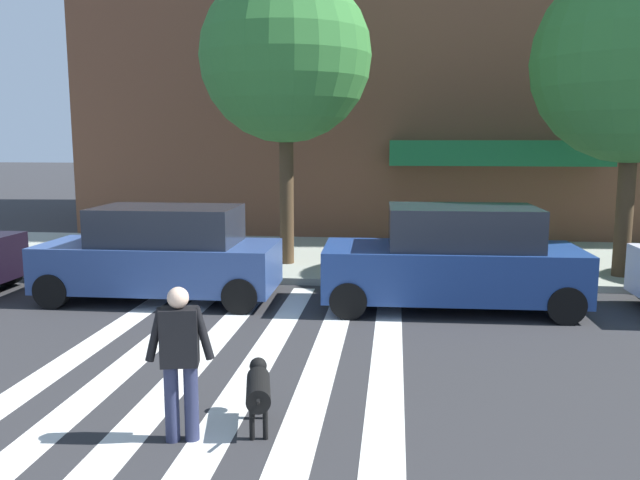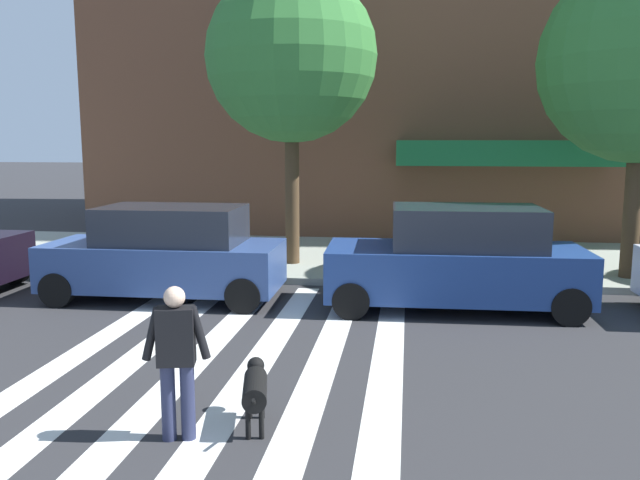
% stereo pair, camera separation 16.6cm
% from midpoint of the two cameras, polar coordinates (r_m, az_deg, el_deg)
% --- Properties ---
extents(ground_plane, '(160.00, 160.00, 0.00)m').
position_cam_midpoint_polar(ground_plane, '(6.92, -9.06, -17.91)').
color(ground_plane, '#2B2B2D').
extents(sidewalk_far, '(80.00, 6.00, 0.15)m').
position_cam_midpoint_polar(sidewalk_far, '(16.78, 0.64, -1.55)').
color(sidewalk_far, '#979D91').
rests_on(sidewalk_far, ground_plane).
extents(crosswalk_stripes, '(4.95, 14.35, 0.01)m').
position_cam_midpoint_polar(crosswalk_stripes, '(7.12, -14.49, -17.27)').
color(crosswalk_stripes, silver).
rests_on(crosswalk_stripes, ground_plane).
extents(parked_car_behind_first, '(4.56, 1.94, 1.84)m').
position_cam_midpoint_polar(parked_car_behind_first, '(12.88, -14.20, -1.26)').
color(parked_car_behind_first, navy).
rests_on(parked_car_behind_first, ground_plane).
extents(parked_car_third_in_line, '(4.71, 2.10, 1.91)m').
position_cam_midpoint_polar(parked_car_third_in_line, '(12.08, 11.39, -1.70)').
color(parked_car_third_in_line, navy).
rests_on(parked_car_third_in_line, ground_plane).
extents(street_tree_nearest, '(3.99, 3.99, 6.87)m').
position_cam_midpoint_polar(street_tree_nearest, '(15.50, -3.40, 15.89)').
color(street_tree_nearest, '#4C3823').
rests_on(street_tree_nearest, sidewalk_far).
extents(street_tree_middle, '(4.28, 4.28, 6.74)m').
position_cam_midpoint_polar(street_tree_middle, '(15.39, 25.91, 14.05)').
color(street_tree_middle, '#4C3823').
rests_on(street_tree_middle, sidewalk_far).
extents(pedestrian_dog_walker, '(0.71, 0.31, 1.64)m').
position_cam_midpoint_polar(pedestrian_dog_walker, '(6.85, -13.01, -9.92)').
color(pedestrian_dog_walker, '#282D4C').
rests_on(pedestrian_dog_walker, ground_plane).
extents(dog_on_leash, '(0.42, 1.12, 0.65)m').
position_cam_midpoint_polar(dog_on_leash, '(7.19, -6.17, -12.90)').
color(dog_on_leash, black).
rests_on(dog_on_leash, ground_plane).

